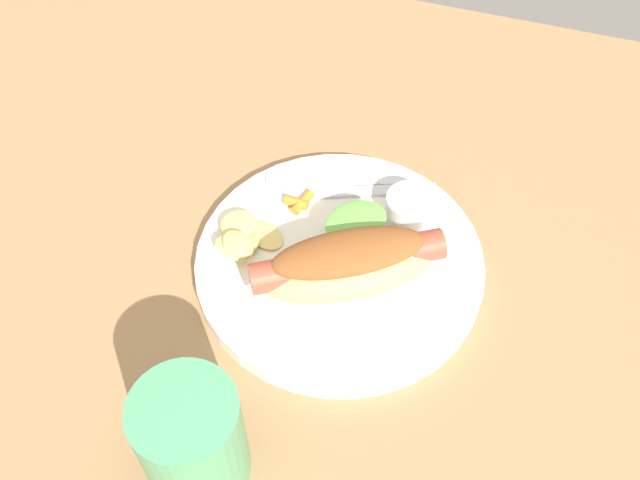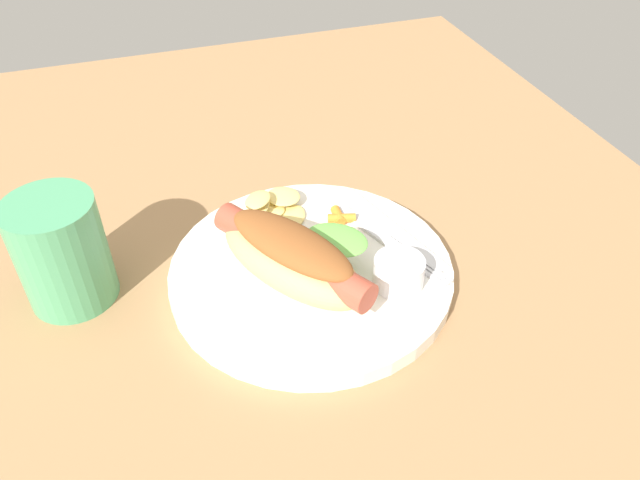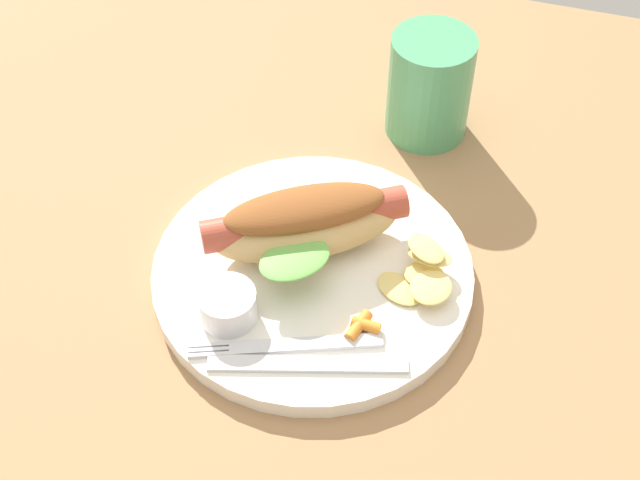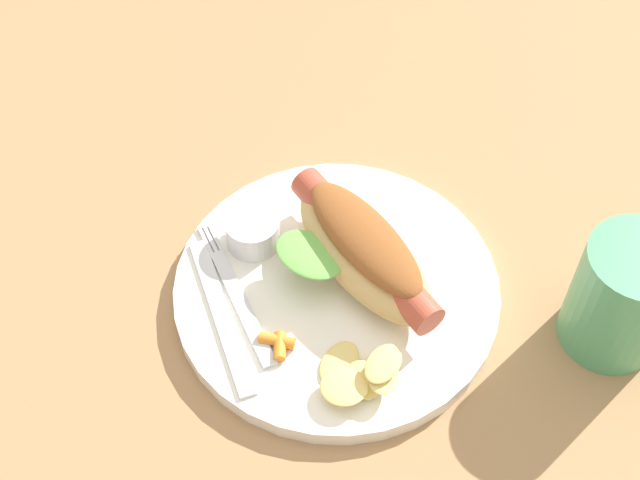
{
  "view_description": "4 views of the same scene",
  "coord_description": "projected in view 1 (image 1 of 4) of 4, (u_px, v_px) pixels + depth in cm",
  "views": [
    {
      "loc": [
        -8.55,
        37.66,
        57.28
      ],
      "look_at": [
        3.4,
        0.17,
        5.87
      ],
      "focal_mm": 41.73,
      "sensor_mm": 36.0,
      "label": 1
    },
    {
      "loc": [
        -39.55,
        11.64,
        41.34
      ],
      "look_at": [
        1.12,
        -2.03,
        5.29
      ],
      "focal_mm": 34.93,
      "sensor_mm": 36.0,
      "label": 2
    },
    {
      "loc": [
        16.62,
        -47.34,
        59.8
      ],
      "look_at": [
        2.82,
        -2.05,
        5.98
      ],
      "focal_mm": 50.91,
      "sensor_mm": 36.0,
      "label": 3
    },
    {
      "loc": [
        42.64,
        -5.14,
        61.1
      ],
      "look_at": [
        0.14,
        -2.7,
        5.31
      ],
      "focal_mm": 49.26,
      "sensor_mm": 36.0,
      "label": 4
    }
  ],
  "objects": [
    {
      "name": "plate",
      "position": [
        339.0,
        264.0,
        0.69
      ],
      "size": [
        26.84,
        26.84,
        1.6
      ],
      "primitive_type": "cylinder",
      "color": "white",
      "rests_on": "ground_plane"
    },
    {
      "name": "chips_pile",
      "position": [
        244.0,
        237.0,
        0.69
      ],
      "size": [
        6.94,
        7.41,
        2.6
      ],
      "color": "#EACE73",
      "rests_on": "plate"
    },
    {
      "name": "carrot_garnish",
      "position": [
        300.0,
        202.0,
        0.72
      ],
      "size": [
        2.56,
        3.0,
        0.98
      ],
      "color": "orange",
      "rests_on": "plate"
    },
    {
      "name": "ground_plane",
      "position": [
        355.0,
        291.0,
        0.7
      ],
      "size": [
        120.0,
        90.0,
        1.8
      ],
      "primitive_type": "cube",
      "color": "#9E754C"
    },
    {
      "name": "sauce_ramekin",
      "position": [
        409.0,
        208.0,
        0.71
      ],
      "size": [
        4.63,
        4.63,
        2.77
      ],
      "primitive_type": "cylinder",
      "color": "white",
      "rests_on": "plate"
    },
    {
      "name": "fork",
      "position": [
        357.0,
        192.0,
        0.74
      ],
      "size": [
        14.52,
        6.58,
        0.4
      ],
      "rotation": [
        0.0,
        0.0,
        3.51
      ],
      "color": "silver",
      "rests_on": "plate"
    },
    {
      "name": "drinking_cup",
      "position": [
        192.0,
        440.0,
        0.54
      ],
      "size": [
        7.92,
        7.92,
        10.48
      ],
      "primitive_type": "cylinder",
      "color": "#4C9E6B",
      "rests_on": "ground_plane"
    },
    {
      "name": "knife",
      "position": [
        343.0,
        179.0,
        0.75
      ],
      "size": [
        15.1,
        5.62,
        0.36
      ],
      "primitive_type": "cube",
      "rotation": [
        0.0,
        0.0,
        3.42
      ],
      "color": "silver",
      "rests_on": "plate"
    },
    {
      "name": "hot_dog",
      "position": [
        348.0,
        262.0,
        0.65
      ],
      "size": [
        17.0,
        14.99,
        5.58
      ],
      "rotation": [
        0.0,
        0.0,
        3.68
      ],
      "color": "tan",
      "rests_on": "plate"
    }
  ]
}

